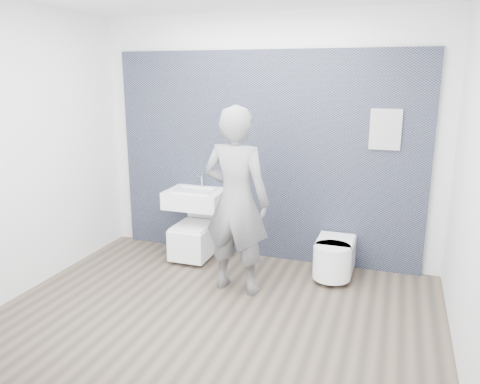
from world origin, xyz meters
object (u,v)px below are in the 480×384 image
(washbasin, at_px, (196,198))
(visitor, at_px, (236,201))
(toilet_rounded, at_px, (334,257))
(toilet_square, at_px, (195,238))

(washbasin, height_order, visitor, visitor)
(washbasin, bearing_deg, toilet_rounded, -3.13)
(toilet_rounded, distance_m, visitor, 1.28)
(toilet_rounded, bearing_deg, visitor, -146.48)
(toilet_square, height_order, visitor, visitor)
(washbasin, distance_m, visitor, 1.03)
(washbasin, height_order, toilet_rounded, washbasin)
(visitor, bearing_deg, toilet_square, -34.84)
(washbasin, xyz_separation_m, visitor, (0.75, -0.68, 0.21))
(toilet_rounded, height_order, visitor, visitor)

